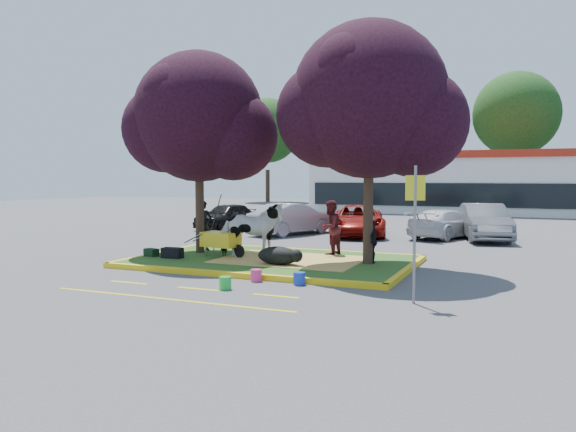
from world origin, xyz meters
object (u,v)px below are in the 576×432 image
at_px(bucket_pink, 256,275).
at_px(bucket_green, 225,283).
at_px(bucket_blue, 299,279).
at_px(calf, 278,256).
at_px(wheelbarrow, 221,240).
at_px(handler, 204,225).
at_px(car_silver, 292,219).
at_px(cow, 251,230).
at_px(car_black, 227,216).
at_px(sign_post, 415,217).

bearing_deg(bucket_pink, bucket_green, -100.47).
bearing_deg(bucket_blue, bucket_green, -139.39).
distance_m(calf, wheelbarrow, 2.42).
distance_m(handler, car_silver, 7.42).
distance_m(cow, wheelbarrow, 1.04).
bearing_deg(wheelbarrow, bucket_green, -50.54).
relative_size(wheelbarrow, bucket_green, 6.74).
distance_m(handler, bucket_pink, 5.29).
height_order(car_black, car_silver, car_silver).
bearing_deg(bucket_pink, handler, 136.05).
relative_size(cow, wheelbarrow, 0.99).
bearing_deg(bucket_blue, wheelbarrow, 144.88).
bearing_deg(bucket_blue, sign_post, -17.61).
height_order(sign_post, car_black, sign_post).
bearing_deg(bucket_green, handler, 126.36).
relative_size(handler, bucket_blue, 5.44).
height_order(sign_post, bucket_pink, sign_post).
distance_m(cow, bucket_blue, 3.84).
bearing_deg(car_silver, sign_post, 144.35).
bearing_deg(wheelbarrow, sign_post, -19.57).
bearing_deg(bucket_blue, bucket_pink, 180.00).
bearing_deg(sign_post, car_black, 113.51).
height_order(cow, handler, cow).
height_order(cow, sign_post, sign_post).
xyz_separation_m(handler, bucket_pink, (3.76, -3.62, -0.84)).
relative_size(bucket_blue, car_silver, 0.07).
relative_size(wheelbarrow, car_black, 0.53).
bearing_deg(calf, wheelbarrow, 154.70).
height_order(calf, handler, handler).
height_order(calf, bucket_pink, calf).
xyz_separation_m(handler, wheelbarrow, (1.29, -1.07, -0.32)).
bearing_deg(bucket_pink, sign_post, -12.80).
xyz_separation_m(bucket_pink, car_black, (-7.71, 12.22, 0.50)).
relative_size(bucket_green, bucket_pink, 0.99).
relative_size(cow, sign_post, 0.70).
xyz_separation_m(bucket_green, car_black, (-7.49, 13.40, 0.51)).
bearing_deg(handler, car_silver, 28.13).
xyz_separation_m(wheelbarrow, bucket_blue, (3.64, -2.56, -0.52)).
xyz_separation_m(sign_post, bucket_green, (-4.31, -0.25, -1.64)).
bearing_deg(bucket_pink, cow, 119.32).
bearing_deg(car_silver, bucket_blue, 134.97).
bearing_deg(sign_post, bucket_pink, 148.79).
distance_m(wheelbarrow, bucket_blue, 4.48).
height_order(wheelbarrow, sign_post, sign_post).
distance_m(calf, handler, 4.06).
xyz_separation_m(cow, handler, (-2.27, 0.98, -0.01)).
bearing_deg(calf, bucket_blue, -58.79).
height_order(sign_post, car_silver, sign_post).
distance_m(bucket_pink, bucket_blue, 1.16).
relative_size(cow, bucket_green, 6.65).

